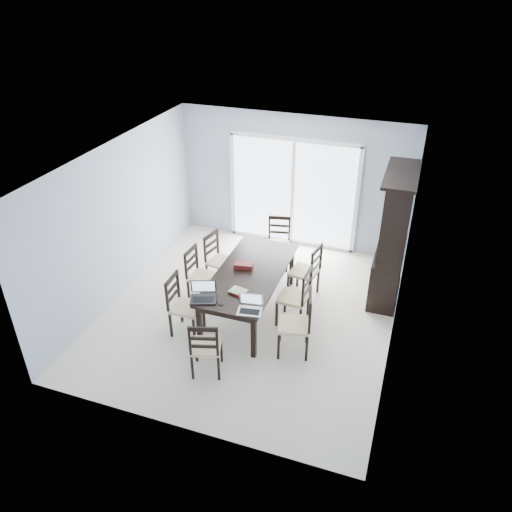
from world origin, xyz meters
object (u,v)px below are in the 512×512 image
(chair_right_far, at_px, (310,266))
(hot_tub, at_px, (295,196))
(chair_right_mid, at_px, (300,291))
(cell_phone, at_px, (220,304))
(laptop_silver, at_px, (250,309))
(dining_table, at_px, (250,277))
(chair_left_far, at_px, (217,254))
(chair_left_near, at_px, (180,299))
(chair_end_near, at_px, (205,343))
(chair_left_mid, at_px, (197,269))
(chair_end_far, at_px, (279,237))
(chair_right_near, at_px, (301,317))
(china_hutch, at_px, (393,238))
(laptop_dark, at_px, (203,296))
(game_box, at_px, (244,266))

(chair_right_far, relative_size, hot_tub, 0.54)
(chair_right_mid, height_order, cell_phone, chair_right_mid)
(laptop_silver, bearing_deg, dining_table, 100.55)
(dining_table, bearing_deg, chair_left_far, 142.76)
(chair_left_near, relative_size, hot_tub, 0.54)
(chair_right_mid, distance_m, chair_end_near, 1.77)
(chair_end_near, distance_m, hot_tub, 5.14)
(chair_left_mid, height_order, chair_end_far, chair_end_far)
(laptop_silver, bearing_deg, chair_end_far, 88.36)
(chair_right_near, bearing_deg, chair_left_mid, 55.56)
(chair_right_near, xyz_separation_m, chair_right_mid, (-0.19, 0.63, -0.02))
(chair_right_mid, bearing_deg, dining_table, 90.72)
(cell_phone, bearing_deg, hot_tub, 126.05)
(china_hutch, xyz_separation_m, laptop_dark, (-2.40, -2.16, -0.26))
(chair_right_near, bearing_deg, laptop_dark, 86.19)
(chair_right_near, height_order, laptop_dark, chair_right_near)
(chair_left_mid, bearing_deg, chair_right_far, 113.84)
(laptop_dark, relative_size, game_box, 1.48)
(chair_right_far, relative_size, chair_end_far, 1.04)
(china_hutch, relative_size, chair_right_far, 1.94)
(game_box, bearing_deg, dining_table, -37.96)
(cell_phone, bearing_deg, chair_right_mid, 77.48)
(chair_end_near, relative_size, cell_phone, 9.55)
(chair_end_near, xyz_separation_m, laptop_dark, (-0.31, 0.65, 0.25))
(dining_table, height_order, chair_end_far, chair_end_far)
(chair_right_mid, xyz_separation_m, game_box, (-0.96, 0.15, 0.18))
(chair_right_near, xyz_separation_m, laptop_dark, (-1.40, -0.24, 0.19))
(chair_right_mid, bearing_deg, china_hutch, -39.25)
(chair_end_far, height_order, laptop_dark, chair_end_far)
(chair_left_mid, relative_size, chair_end_near, 1.02)
(laptop_silver, bearing_deg, chair_end_near, -133.86)
(chair_left_mid, bearing_deg, chair_left_near, 11.70)
(chair_left_mid, relative_size, chair_end_far, 0.99)
(chair_left_far, xyz_separation_m, laptop_dark, (0.45, -1.54, 0.23))
(chair_right_mid, bearing_deg, chair_right_far, 5.74)
(dining_table, distance_m, chair_right_mid, 0.83)
(china_hutch, distance_m, chair_end_near, 3.54)
(chair_end_near, bearing_deg, game_box, 75.68)
(chair_end_far, relative_size, laptop_silver, 2.93)
(chair_left_near, distance_m, chair_right_mid, 1.81)
(china_hutch, bearing_deg, laptop_silver, -127.25)
(chair_end_far, bearing_deg, chair_right_mid, 105.51)
(dining_table, bearing_deg, chair_left_near, -135.68)
(chair_left_near, bearing_deg, chair_left_far, 178.84)
(laptop_dark, height_order, hot_tub, hot_tub)
(hot_tub, bearing_deg, china_hutch, -46.00)
(chair_left_mid, bearing_deg, chair_end_near, 31.66)
(laptop_dark, bearing_deg, chair_left_near, 146.11)
(cell_phone, bearing_deg, laptop_silver, 29.89)
(chair_right_mid, height_order, chair_right_far, chair_right_mid)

